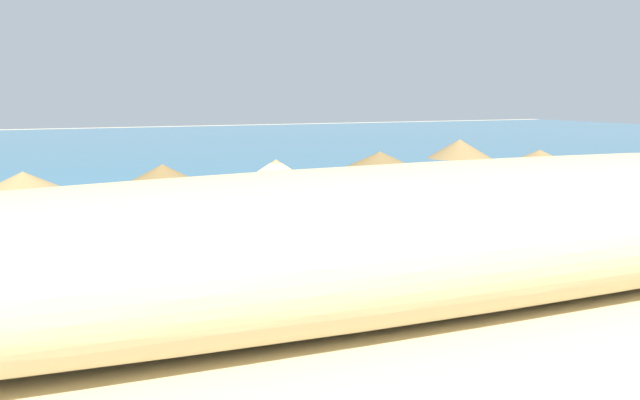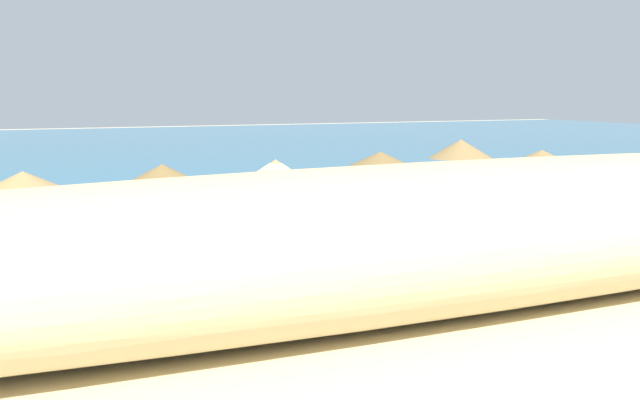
# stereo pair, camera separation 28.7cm
# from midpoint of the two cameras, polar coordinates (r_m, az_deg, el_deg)

# --- Properties ---
(ground_plane) EXTENTS (160.00, 160.00, 0.00)m
(ground_plane) POSITION_cam_midpoint_polar(r_m,az_deg,el_deg) (21.87, -4.93, -3.87)
(ground_plane) COLOR beige
(sea_water) EXTENTS (160.00, 70.49, 0.01)m
(sea_water) POSITION_cam_midpoint_polar(r_m,az_deg,el_deg) (63.64, -18.55, 3.72)
(sea_water) COLOR teal
(sea_water) RESTS_ON ground_plane
(dune_ridge) EXTENTS (48.66, 5.14, 3.16)m
(dune_ridge) POSITION_cam_midpoint_polar(r_m,az_deg,el_deg) (16.65, 12.98, -2.36)
(dune_ridge) COLOR #C9B586
(dune_ridge) RESTS_ON ground_plane
(beach_umbrella_1) EXTENTS (2.04, 2.04, 2.51)m
(beach_umbrella_1) POSITION_cam_midpoint_polar(r_m,az_deg,el_deg) (21.23, -22.15, 1.36)
(beach_umbrella_1) COLOR brown
(beach_umbrella_1) RESTS_ON ground_plane
(beach_umbrella_2) EXTENTS (2.10, 2.10, 2.54)m
(beach_umbrella_2) POSITION_cam_midpoint_polar(r_m,az_deg,el_deg) (21.82, -12.34, 1.96)
(beach_umbrella_2) COLOR brown
(beach_umbrella_2) RESTS_ON ground_plane
(beach_umbrella_3) EXTENTS (2.11, 2.11, 2.61)m
(beach_umbrella_3) POSITION_cam_midpoint_polar(r_m,az_deg,el_deg) (22.20, -3.76, 2.23)
(beach_umbrella_3) COLOR brown
(beach_umbrella_3) RESTS_ON ground_plane
(beach_umbrella_4) EXTENTS (2.36, 2.36, 2.69)m
(beach_umbrella_4) POSITION_cam_midpoint_polar(r_m,az_deg,el_deg) (24.05, 4.27, 3.06)
(beach_umbrella_4) COLOR brown
(beach_umbrella_4) RESTS_ON ground_plane
(beach_umbrella_5) EXTENTS (2.18, 2.18, 2.99)m
(beach_umbrella_5) POSITION_cam_midpoint_polar(r_m,az_deg,el_deg) (25.90, 10.32, 3.88)
(beach_umbrella_5) COLOR brown
(beach_umbrella_5) RESTS_ON ground_plane
(beach_umbrella_6) EXTENTS (2.33, 2.33, 2.52)m
(beach_umbrella_6) POSITION_cam_midpoint_polar(r_m,az_deg,el_deg) (28.10, 16.18, 3.18)
(beach_umbrella_6) COLOR brown
(beach_umbrella_6) RESTS_ON ground_plane
(lounge_chair_0) EXTENTS (1.47, 0.83, 1.03)m
(lounge_chair_0) POSITION_cam_midpoint_polar(r_m,az_deg,el_deg) (23.69, 6.10, -1.88)
(lounge_chair_0) COLOR #199972
(lounge_chair_0) RESTS_ON ground_plane
(lounge_chair_1) EXTENTS (1.48, 0.78, 1.24)m
(lounge_chair_1) POSITION_cam_midpoint_polar(r_m,az_deg,el_deg) (25.43, 13.14, -1.19)
(lounge_chair_1) COLOR orange
(lounge_chair_1) RESTS_ON ground_plane
(beach_ball) EXTENTS (0.33, 0.33, 0.33)m
(beach_ball) POSITION_cam_midpoint_polar(r_m,az_deg,el_deg) (20.75, -9.50, -4.15)
(beach_ball) COLOR yellow
(beach_ball) RESTS_ON ground_plane
(cooler_box) EXTENTS (0.43, 0.58, 0.32)m
(cooler_box) POSITION_cam_midpoint_polar(r_m,az_deg,el_deg) (23.35, 1.71, -2.67)
(cooler_box) COLOR red
(cooler_box) RESTS_ON ground_plane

